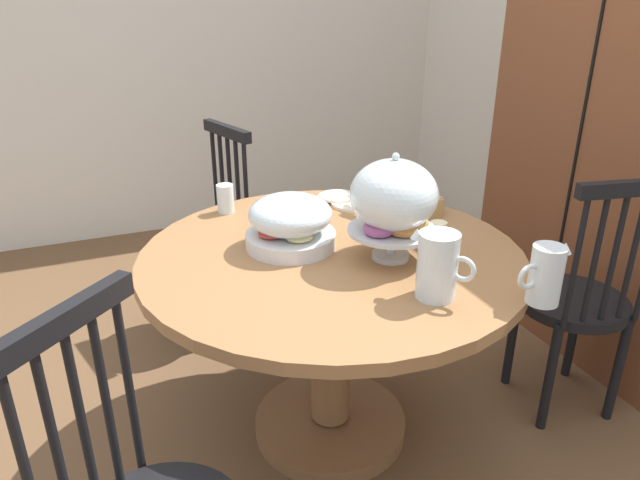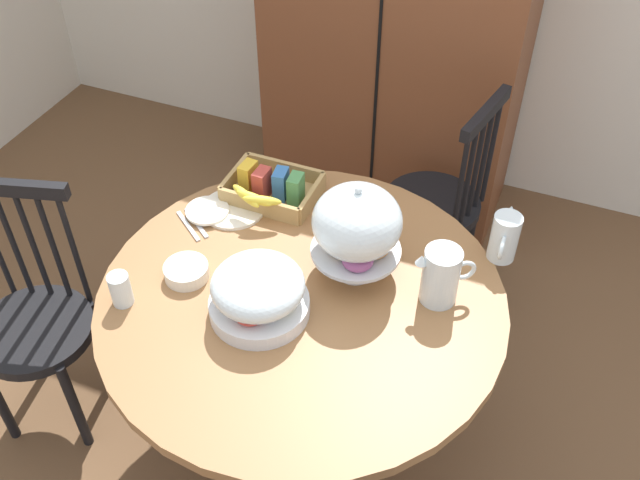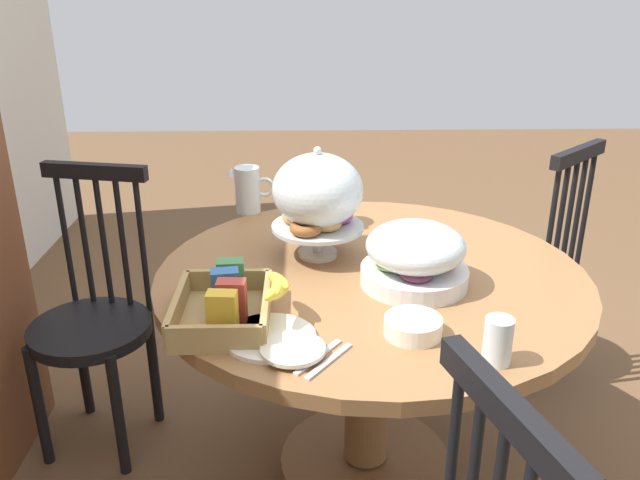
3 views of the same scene
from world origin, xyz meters
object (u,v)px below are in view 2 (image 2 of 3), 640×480
at_px(orange_juice_pitcher, 440,278).
at_px(cereal_bowl, 186,271).
at_px(windsor_chair_by_cabinet, 437,206).
at_px(china_plate_large, 233,208).
at_px(wooden_armoire, 401,13).
at_px(windsor_chair_facing_door, 38,325).
at_px(fruit_platter_covered, 258,292).
at_px(cereal_basket, 270,189).
at_px(pastry_stand_with_dome, 357,226).
at_px(dining_table, 303,337).
at_px(china_plate_small, 207,211).
at_px(butter_dish, 341,204).
at_px(drinking_glass, 121,289).
at_px(milk_pitcher, 504,239).

bearing_deg(orange_juice_pitcher, cereal_bowl, -164.38).
distance_m(windsor_chair_by_cabinet, china_plate_large, 0.91).
bearing_deg(china_plate_large, wooden_armoire, 79.51).
bearing_deg(windsor_chair_facing_door, cereal_bowl, 17.51).
distance_m(fruit_platter_covered, china_plate_large, 0.49).
distance_m(wooden_armoire, china_plate_large, 1.21).
height_order(windsor_chair_facing_door, cereal_basket, windsor_chair_facing_door).
distance_m(wooden_armoire, pastry_stand_with_dome, 1.32).
xyz_separation_m(dining_table, china_plate_small, (-0.45, 0.22, 0.22)).
bearing_deg(pastry_stand_with_dome, china_plate_small, 173.03).
xyz_separation_m(pastry_stand_with_dome, cereal_bowl, (-0.48, -0.22, -0.17)).
bearing_deg(dining_table, butter_dish, 94.99).
bearing_deg(china_plate_small, windsor_chair_by_cabinet, 46.07).
relative_size(orange_juice_pitcher, drinking_glass, 1.73).
relative_size(china_plate_large, china_plate_small, 1.47).
distance_m(china_plate_large, cereal_bowl, 0.34).
bearing_deg(dining_table, windsor_chair_by_cabinet, 77.00).
xyz_separation_m(milk_pitcher, china_plate_large, (-0.90, -0.12, -0.07)).
bearing_deg(fruit_platter_covered, milk_pitcher, 39.55).
height_order(milk_pitcher, china_plate_small, milk_pitcher).
bearing_deg(fruit_platter_covered, cereal_basket, 111.49).
distance_m(milk_pitcher, drinking_glass, 1.19).
bearing_deg(china_plate_small, dining_table, -26.52).
xyz_separation_m(fruit_platter_covered, orange_juice_pitcher, (0.48, 0.26, 0.00)).
distance_m(orange_juice_pitcher, cereal_basket, 0.71).
bearing_deg(cereal_basket, windsor_chair_facing_door, -135.24).
xyz_separation_m(dining_table, cereal_basket, (-0.28, 0.38, 0.25)).
xyz_separation_m(dining_table, cereal_bowl, (-0.36, -0.06, 0.22)).
distance_m(fruit_platter_covered, china_plate_small, 0.50).
bearing_deg(drinking_glass, windsor_chair_by_cabinet, 58.50).
xyz_separation_m(cereal_basket, china_plate_small, (-0.17, -0.16, -0.03)).
bearing_deg(drinking_glass, china_plate_large, 77.78).
bearing_deg(china_plate_small, butter_dish, 27.45).
bearing_deg(windsor_chair_facing_door, fruit_platter_covered, 8.62).
relative_size(pastry_stand_with_dome, milk_pitcher, 2.00).
height_order(windsor_chair_facing_door, orange_juice_pitcher, windsor_chair_facing_door).
distance_m(china_plate_large, china_plate_small, 0.09).
xyz_separation_m(dining_table, orange_juice_pitcher, (0.39, 0.15, 0.29)).
relative_size(wooden_armoire, butter_dish, 32.67).
xyz_separation_m(windsor_chair_by_cabinet, china_plate_large, (-0.59, -0.63, 0.29)).
distance_m(wooden_armoire, fruit_platter_covered, 1.57).
relative_size(fruit_platter_covered, milk_pitcher, 1.74).
distance_m(milk_pitcher, china_plate_large, 0.91).
height_order(windsor_chair_by_cabinet, milk_pitcher, windsor_chair_by_cabinet).
height_order(orange_juice_pitcher, china_plate_small, orange_juice_pitcher).
height_order(cereal_basket, china_plate_small, cereal_basket).
xyz_separation_m(cereal_bowl, drinking_glass, (-0.12, -0.17, 0.03)).
bearing_deg(cereal_bowl, windsor_chair_by_cabinet, 59.44).
relative_size(dining_table, cereal_bowl, 8.98).
height_order(windsor_chair_facing_door, china_plate_small, windsor_chair_facing_door).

